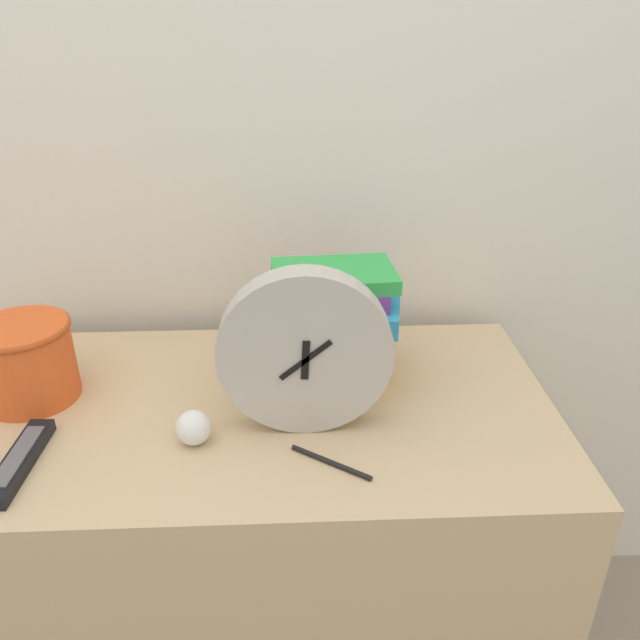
% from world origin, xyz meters
% --- Properties ---
extents(wall_back, '(6.00, 0.04, 2.40)m').
position_xyz_m(wall_back, '(0.00, 0.63, 1.20)').
color(wall_back, silver).
rests_on(wall_back, ground_plane).
extents(desk, '(1.21, 0.56, 0.77)m').
position_xyz_m(desk, '(0.00, 0.28, 0.39)').
color(desk, tan).
rests_on(desk, ground_plane).
extents(desk_clock, '(0.27, 0.05, 0.27)m').
position_xyz_m(desk_clock, '(0.18, 0.22, 0.91)').
color(desk_clock, '#B7B2A8').
rests_on(desk_clock, desk).
extents(book_stack, '(0.26, 0.19, 0.21)m').
position_xyz_m(book_stack, '(0.23, 0.38, 0.88)').
color(book_stack, yellow).
rests_on(book_stack, desk).
extents(basket, '(0.17, 0.17, 0.14)m').
position_xyz_m(basket, '(-0.30, 0.32, 0.85)').
color(basket, '#E05623').
rests_on(basket, desk).
extents(tv_remote, '(0.05, 0.19, 0.02)m').
position_xyz_m(tv_remote, '(-0.25, 0.13, 0.78)').
color(tv_remote, black).
rests_on(tv_remote, desk).
extents(crumpled_paper_ball, '(0.06, 0.06, 0.06)m').
position_xyz_m(crumpled_paper_ball, '(-0.00, 0.18, 0.80)').
color(crumpled_paper_ball, white).
rests_on(crumpled_paper_ball, desk).
extents(pen, '(0.12, 0.08, 0.01)m').
position_xyz_m(pen, '(0.21, 0.12, 0.78)').
color(pen, black).
rests_on(pen, desk).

